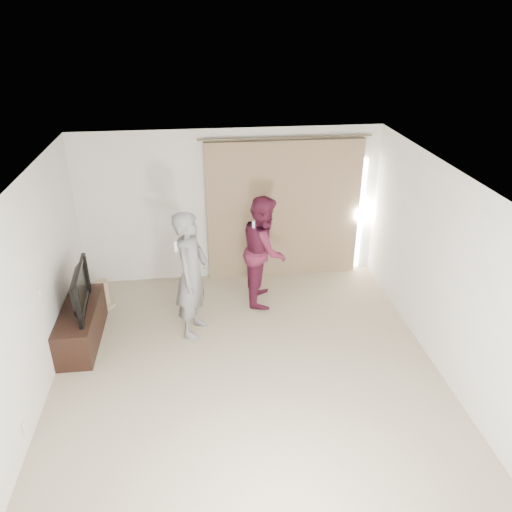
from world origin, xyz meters
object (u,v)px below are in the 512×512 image
at_px(tv_console, 81,325).
at_px(person_man, 192,275).
at_px(person_woman, 264,250).
at_px(tv, 74,290).

distance_m(tv_console, person_man, 1.73).
xyz_separation_m(person_man, person_woman, (1.13, 0.78, -0.06)).
xyz_separation_m(tv, person_man, (1.60, 0.06, 0.10)).
bearing_deg(tv, person_man, -92.41).
distance_m(tv_console, person_woman, 2.92).
bearing_deg(tv, person_woman, -77.43).
height_order(tv_console, tv, tv).
bearing_deg(person_man, person_woman, 34.56).
height_order(tv, person_man, person_man).
xyz_separation_m(tv_console, person_man, (1.60, 0.06, 0.67)).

